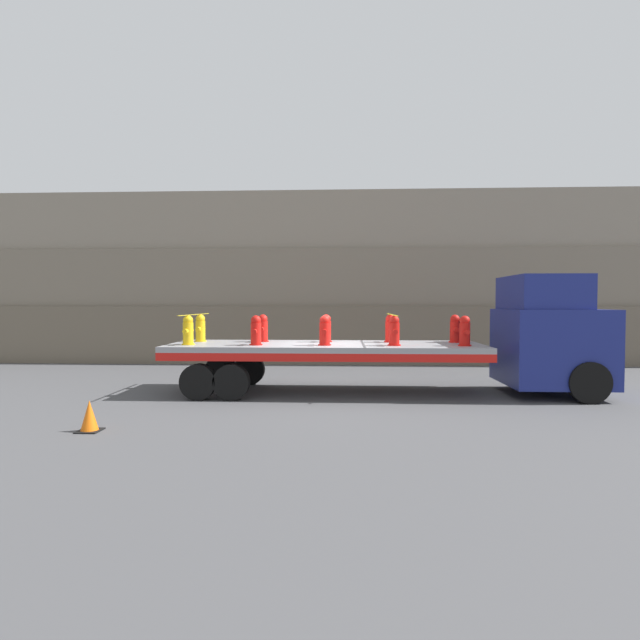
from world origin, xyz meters
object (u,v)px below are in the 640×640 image
Objects in this scene: fire_hydrant_red_far_2 at (326,329)px; fire_hydrant_red_far_4 at (455,329)px; flatbed_trailer at (303,353)px; fire_hydrant_red_near_4 at (465,331)px; fire_hydrant_red_near_1 at (256,331)px; fire_hydrant_yellow_near_0 at (188,331)px; fire_hydrant_red_near_3 at (394,331)px; fire_hydrant_yellow_far_0 at (200,328)px; fire_hydrant_red_far_1 at (263,329)px; traffic_cone at (89,416)px; fire_hydrant_red_far_3 at (390,329)px; truck_cab at (553,336)px; fire_hydrant_red_near_2 at (325,331)px.

fire_hydrant_red_far_4 is at bearing 0.00° from fire_hydrant_red_far_2.
flatbed_trailer is 10.80× the size of fire_hydrant_red_near_4.
fire_hydrant_red_near_1 and fire_hydrant_red_near_4 have the same top height.
fire_hydrant_yellow_near_0 and fire_hydrant_red_far_2 have the same top height.
fire_hydrant_yellow_near_0 is 1.00× the size of fire_hydrant_red_near_1.
fire_hydrant_red_near_3 is at bearing -13.13° from flatbed_trailer.
fire_hydrant_yellow_far_0 is at bearing 180.00° from fire_hydrant_red_far_2.
fire_hydrant_red_far_1 is 1.31× the size of traffic_cone.
truck_cab is at bearing -7.56° from fire_hydrant_red_far_3.
fire_hydrant_red_near_1 is 1.00× the size of fire_hydrant_red_near_2.
fire_hydrant_yellow_far_0 is 5.33m from fire_hydrant_red_far_3.
fire_hydrant_red_far_4 is at bearing 11.83° from fire_hydrant_red_near_1.
flatbed_trailer is 10.80× the size of fire_hydrant_yellow_far_0.
fire_hydrant_red_far_1 is (-7.76, 0.56, 0.14)m from truck_cab.
fire_hydrant_yellow_far_0 is 2.10m from fire_hydrant_red_near_1.
fire_hydrant_red_far_1 is at bearing 180.00° from fire_hydrant_red_far_4.
fire_hydrant_yellow_near_0 is 3.73m from fire_hydrant_red_far_2.
fire_hydrant_yellow_far_0 is 7.11m from fire_hydrant_red_far_4.
fire_hydrant_red_near_2 is 1.00× the size of fire_hydrant_red_near_4.
fire_hydrant_yellow_near_0 reaches higher than traffic_cone.
fire_hydrant_red_far_1 is (1.78, 1.12, 0.00)m from fire_hydrant_yellow_near_0.
fire_hydrant_red_near_4 is (-2.43, -0.56, 0.14)m from truck_cab.
fire_hydrant_red_far_2 is (1.78, 0.00, 0.00)m from fire_hydrant_red_far_1.
fire_hydrant_red_far_3 is (1.78, 0.00, 0.00)m from fire_hydrant_red_far_2.
flatbed_trailer is 10.80× the size of fire_hydrant_yellow_near_0.
fire_hydrant_red_near_2 is (0.62, -0.56, 0.63)m from flatbed_trailer.
fire_hydrant_red_near_2 is (1.78, 0.00, 0.00)m from fire_hydrant_red_near_1.
traffic_cone is (-10.25, -4.27, -1.27)m from truck_cab.
flatbed_trailer is 1.05m from fire_hydrant_red_far_2.
fire_hydrant_red_far_1 is at bearing 32.13° from fire_hydrant_yellow_near_0.
fire_hydrant_red_near_1 is 1.00× the size of fire_hydrant_red_near_4.
truck_cab is at bearing -12.96° from fire_hydrant_red_far_4.
fire_hydrant_red_near_4 is at bearing -17.44° from fire_hydrant_red_far_2.
traffic_cone is at bearing -117.31° from fire_hydrant_red_far_1.
fire_hydrant_red_far_2 is 1.78m from fire_hydrant_red_far_3.
fire_hydrant_red_near_1 is at bearing -32.13° from fire_hydrant_yellow_far_0.
fire_hydrant_yellow_near_0 is at bearing 180.00° from fire_hydrant_red_near_1.
fire_hydrant_yellow_near_0 is 1.00× the size of fire_hydrant_red_near_4.
truck_cab reaches higher than fire_hydrant_red_far_4.
fire_hydrant_red_near_1 reaches higher than traffic_cone.
fire_hydrant_red_far_1 is (-1.16, 0.56, 0.63)m from flatbed_trailer.
fire_hydrant_yellow_far_0 is 1.00× the size of fire_hydrant_red_far_4.
fire_hydrant_red_far_1 is 1.00× the size of fire_hydrant_red_near_2.
fire_hydrant_red_near_2 is at bearing -17.44° from fire_hydrant_yellow_far_0.
traffic_cone is at bearing -148.33° from fire_hydrant_red_far_4.
truck_cab is 4.05× the size of fire_hydrant_red_far_2.
fire_hydrant_red_near_1 and fire_hydrant_red_far_3 have the same top height.
fire_hydrant_red_far_3 is (1.78, 1.12, 0.00)m from fire_hydrant_red_near_2.
fire_hydrant_yellow_far_0 is 5.08m from traffic_cone.
fire_hydrant_red_near_3 is (5.33, -1.12, 0.00)m from fire_hydrant_yellow_far_0.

